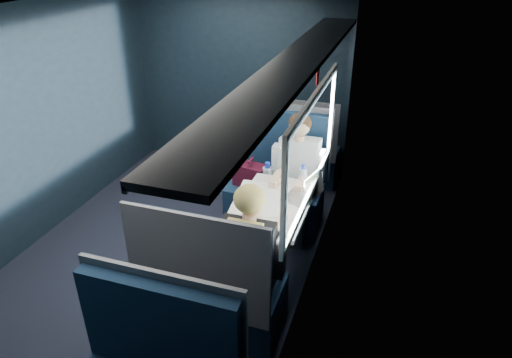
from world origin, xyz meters
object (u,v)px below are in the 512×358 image
(man, at_px, (297,171))
(cup, at_px, (314,181))
(table, at_px, (270,210))
(seat_bay_far, at_px, (214,291))
(woman, at_px, (252,251))
(bottle_small, at_px, (303,177))
(seat_row_front, at_px, (297,153))
(seat_bay_near, at_px, (276,185))
(laptop, at_px, (307,192))

(man, xyz_separation_m, cup, (0.23, -0.27, 0.06))
(table, bearing_deg, cup, 55.51)
(seat_bay_far, relative_size, woman, 0.95)
(man, bearing_deg, bottle_small, -67.35)
(seat_row_front, distance_m, man, 1.17)
(man, height_order, bottle_small, man)
(woman, xyz_separation_m, cup, (0.23, 1.14, 0.05))
(table, height_order, seat_bay_near, seat_bay_near)
(seat_bay_far, height_order, man, man)
(seat_bay_far, relative_size, bottle_small, 5.81)
(table, height_order, cup, cup)
(seat_bay_near, height_order, cup, seat_bay_near)
(seat_bay_far, xyz_separation_m, bottle_small, (0.38, 1.26, 0.42))
(seat_bay_near, distance_m, laptop, 0.93)
(seat_row_front, distance_m, cup, 1.49)
(seat_bay_near, height_order, man, man)
(seat_bay_far, distance_m, cup, 1.44)
(seat_bay_far, relative_size, seat_row_front, 1.09)
(seat_bay_near, bearing_deg, seat_row_front, 89.27)
(woman, distance_m, bottle_small, 1.11)
(table, relative_size, laptop, 2.65)
(table, bearing_deg, laptop, 30.13)
(seat_row_front, relative_size, bottle_small, 5.35)
(bottle_small, bearing_deg, seat_bay_near, 129.16)
(seat_bay_far, distance_m, bottle_small, 1.38)
(table, height_order, man, man)
(woman, relative_size, bottle_small, 6.10)
(laptop, height_order, bottle_small, laptop)
(table, distance_m, seat_row_front, 1.82)
(table, relative_size, seat_bay_far, 0.79)
(man, height_order, woman, same)
(seat_bay_near, bearing_deg, bottle_small, -50.84)
(seat_bay_far, relative_size, man, 0.95)
(woman, bearing_deg, cup, 78.60)
(table, bearing_deg, man, 84.48)
(laptop, height_order, cup, laptop)
(table, distance_m, woman, 0.71)
(seat_bay_far, bearing_deg, woman, 33.82)
(woman, bearing_deg, seat_row_front, 95.70)
(seat_bay_far, distance_m, laptop, 1.21)
(seat_bay_near, bearing_deg, cup, -41.45)
(woman, bearing_deg, seat_bay_far, -146.18)
(cup, bearing_deg, seat_bay_far, -110.15)
(seat_bay_near, xyz_separation_m, man, (0.26, -0.17, 0.30))
(seat_row_front, relative_size, cup, 14.07)
(man, distance_m, cup, 0.36)
(table, distance_m, bottle_small, 0.47)
(seat_row_front, xyz_separation_m, laptop, (0.47, -1.63, 0.40))
(laptop, relative_size, cup, 4.58)
(seat_bay_near, xyz_separation_m, seat_row_front, (0.01, 0.93, -0.01))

